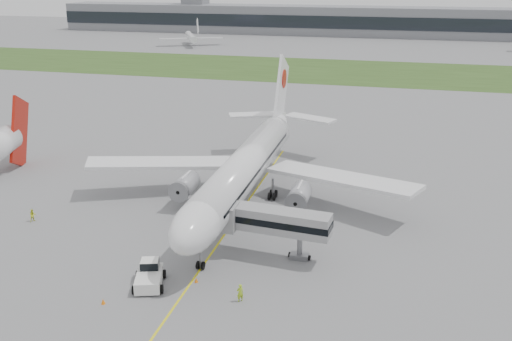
% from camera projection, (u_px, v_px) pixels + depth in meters
% --- Properties ---
extents(ground, '(600.00, 600.00, 0.00)m').
position_uv_depth(ground, '(238.00, 215.00, 76.65)').
color(ground, gray).
rests_on(ground, ground).
extents(apron_markings, '(70.00, 70.00, 0.04)m').
position_uv_depth(apron_markings, '(227.00, 231.00, 72.08)').
color(apron_markings, yellow).
rests_on(apron_markings, ground).
extents(grass_strip, '(600.00, 50.00, 0.02)m').
position_uv_depth(grass_strip, '(339.00, 71.00, 186.33)').
color(grass_strip, '#2F471A').
rests_on(grass_strip, ground).
extents(terminal_building, '(320.00, 22.30, 14.00)m').
position_uv_depth(terminal_building, '(364.00, 21.00, 284.44)').
color(terminal_building, gray).
rests_on(terminal_building, ground).
extents(control_tower, '(12.00, 12.00, 56.00)m').
position_uv_depth(control_tower, '(196.00, 31.00, 309.62)').
color(control_tower, gray).
rests_on(control_tower, ground).
extents(airliner, '(48.13, 53.95, 17.88)m').
position_uv_depth(airliner, '(247.00, 164.00, 79.22)').
color(airliner, white).
rests_on(airliner, ground).
extents(pushback_tug, '(4.21, 5.18, 2.36)m').
position_uv_depth(pushback_tug, '(149.00, 275.00, 59.57)').
color(pushback_tug, white).
rests_on(pushback_tug, ground).
extents(jet_bridge, '(13.19, 3.89, 6.04)m').
position_uv_depth(jet_bridge, '(270.00, 221.00, 64.29)').
color(jet_bridge, gray).
rests_on(jet_bridge, ground).
extents(safety_cone_left, '(0.42, 0.42, 0.57)m').
position_uv_depth(safety_cone_left, '(103.00, 301.00, 56.25)').
color(safety_cone_left, orange).
rests_on(safety_cone_left, ground).
extents(safety_cone_right, '(0.38, 0.38, 0.53)m').
position_uv_depth(safety_cone_right, '(196.00, 280.00, 60.19)').
color(safety_cone_right, orange).
rests_on(safety_cone_right, ground).
extents(ground_crew_near, '(0.83, 0.79, 1.92)m').
position_uv_depth(ground_crew_near, '(240.00, 293.00, 56.50)').
color(ground_crew_near, '#9ECC22').
rests_on(ground_crew_near, ground).
extents(ground_crew_far, '(1.03, 1.05, 1.71)m').
position_uv_depth(ground_crew_far, '(33.00, 215.00, 74.59)').
color(ground_crew_far, yellow).
rests_on(ground_crew_far, ground).
extents(neighbor_aircraft, '(6.48, 15.50, 12.50)m').
position_uv_depth(neighbor_aircraft, '(1.00, 143.00, 91.27)').
color(neighbor_aircraft, '#A31409').
rests_on(neighbor_aircraft, ground).
extents(distant_aircraft_left, '(35.52, 34.03, 10.56)m').
position_uv_depth(distant_aircraft_left, '(191.00, 46.00, 248.88)').
color(distant_aircraft_left, white).
rests_on(distant_aircraft_left, ground).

